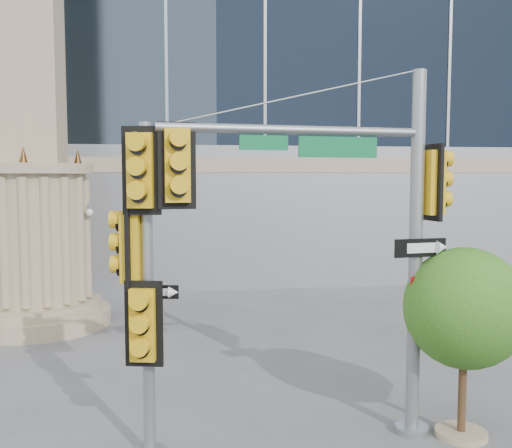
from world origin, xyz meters
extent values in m
plane|color=#545456|center=(0.00, 0.00, 0.00)|extent=(120.00, 120.00, 0.00)
cylinder|color=tan|center=(-6.00, 9.00, 0.25)|extent=(4.40, 4.40, 0.50)
cylinder|color=tan|center=(-6.00, 9.00, 0.65)|extent=(3.80, 3.80, 0.30)
cylinder|color=tan|center=(-6.00, 9.00, 2.80)|extent=(3.00, 3.00, 4.00)
cylinder|color=tan|center=(-6.00, 9.00, 4.95)|extent=(3.50, 3.50, 0.30)
cone|color=#472D14|center=(-4.70, 9.00, 5.35)|extent=(0.24, 0.24, 0.50)
cylinder|color=slate|center=(2.59, 0.11, 0.07)|extent=(0.61, 0.61, 0.13)
cylinder|color=slate|center=(2.59, 0.11, 3.28)|extent=(0.24, 0.24, 6.55)
cylinder|color=slate|center=(0.32, -0.19, 5.46)|extent=(4.57, 0.75, 0.15)
cube|color=#0C6B38|center=(1.08, -0.11, 5.19)|extent=(1.41, 0.23, 0.35)
cube|color=gold|center=(-1.63, -0.45, 4.86)|extent=(0.64, 0.38, 1.37)
cube|color=gold|center=(2.89, 0.15, 4.59)|extent=(0.38, 0.64, 1.37)
cube|color=black|center=(2.61, -0.04, 3.44)|extent=(1.00, 0.16, 0.33)
cube|color=maroon|center=(2.61, -0.04, 2.68)|extent=(0.35, 0.08, 0.50)
cylinder|color=slate|center=(-2.13, -0.14, 2.78)|extent=(0.20, 0.20, 5.56)
cube|color=gold|center=(-2.18, -0.38, 4.79)|extent=(0.66, 0.43, 1.39)
cube|color=gold|center=(-2.37, -0.09, 3.56)|extent=(0.43, 0.66, 1.39)
cube|color=gold|center=(-2.18, -0.38, 2.34)|extent=(0.66, 0.43, 1.39)
cube|color=black|center=(-1.96, -0.32, 2.84)|extent=(0.68, 0.18, 0.22)
cylinder|color=tan|center=(3.43, -0.14, 0.05)|extent=(0.93, 0.93, 0.10)
cylinder|color=#382314|center=(3.43, -0.14, 0.93)|extent=(0.14, 0.14, 1.85)
sphere|color=#235B15|center=(3.43, -0.14, 2.37)|extent=(2.16, 2.16, 2.16)
sphere|color=#235B15|center=(3.89, 0.11, 2.06)|extent=(1.34, 1.34, 1.34)
sphere|color=#235B15|center=(3.07, -0.40, 2.11)|extent=(1.13, 1.13, 1.13)
camera|label=1|loc=(-1.63, -9.52, 4.67)|focal=40.00mm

